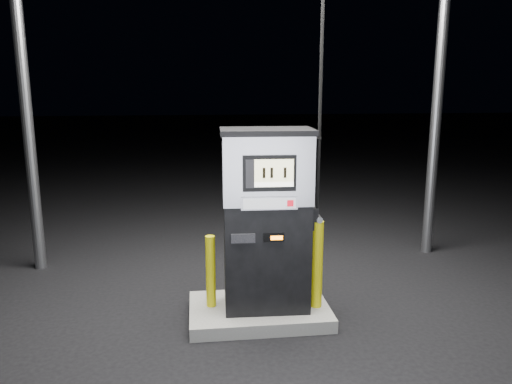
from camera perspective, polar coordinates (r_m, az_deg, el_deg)
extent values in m
plane|color=black|center=(5.99, 0.36, -14.13)|extent=(80.00, 80.00, 0.00)
cube|color=#60605C|center=(5.95, 0.36, -13.48)|extent=(1.60, 1.00, 0.15)
cylinder|color=gray|center=(7.69, -24.75, 8.06)|extent=(0.16, 0.16, 4.50)
cylinder|color=gray|center=(8.21, 19.94, 8.64)|extent=(0.16, 0.16, 4.50)
cube|color=black|center=(5.68, 1.19, -7.21)|extent=(0.96, 0.58, 1.24)
cube|color=#AEADB5|center=(5.43, 1.23, 2.72)|extent=(0.98, 0.60, 0.74)
cube|color=black|center=(5.38, 1.25, 6.94)|extent=(1.03, 0.65, 0.06)
cube|color=black|center=(5.15, 1.56, 2.14)|extent=(0.56, 0.05, 0.38)
cube|color=beige|center=(5.13, 2.08, 2.44)|extent=(0.41, 0.02, 0.24)
cube|color=white|center=(5.16, 2.07, 0.86)|extent=(0.41, 0.02, 0.05)
cube|color=#AEADB5|center=(5.21, 1.54, -1.30)|extent=(0.60, 0.05, 0.14)
cube|color=#AFB2B7|center=(5.19, 1.56, -1.34)|extent=(0.55, 0.03, 0.10)
cube|color=#B40C18|center=(5.22, 3.95, -1.30)|extent=(0.07, 0.01, 0.07)
cube|color=black|center=(5.32, 2.05, -5.23)|extent=(0.22, 0.03, 0.09)
cube|color=orange|center=(5.31, 2.38, -5.26)|extent=(0.13, 0.01, 0.04)
cube|color=black|center=(5.29, -1.49, -5.33)|extent=(0.26, 0.04, 0.10)
cube|color=black|center=(5.63, 6.50, -2.97)|extent=(0.11, 0.18, 0.25)
cylinder|color=gray|center=(5.64, 7.09, -2.95)|extent=(0.08, 0.22, 0.07)
cylinder|color=black|center=(5.40, 7.46, 14.14)|extent=(0.04, 0.04, 3.08)
cylinder|color=#D1C90B|center=(5.78, -5.20, -9.02)|extent=(0.13, 0.13, 0.84)
cylinder|color=#D1C90B|center=(5.76, 6.96, -8.20)|extent=(0.16, 0.16, 1.01)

